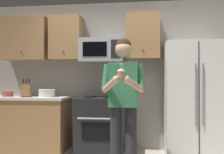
{
  "coord_description": "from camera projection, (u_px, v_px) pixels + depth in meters",
  "views": [
    {
      "loc": [
        0.59,
        -2.87,
        1.21
      ],
      "look_at": [
        0.15,
        0.49,
        1.25
      ],
      "focal_mm": 41.3,
      "sensor_mm": 36.0,
      "label": 1
    }
  ],
  "objects": [
    {
      "name": "refrigerator",
      "position": [
        194.0,
        100.0,
        4.05
      ],
      "size": [
        0.9,
        0.75,
        1.8
      ],
      "color": "white",
      "rests_on": "ground"
    },
    {
      "name": "oven_range",
      "position": [
        101.0,
        125.0,
        4.28
      ],
      "size": [
        0.76,
        0.7,
        0.93
      ],
      "color": "black",
      "rests_on": "ground"
    },
    {
      "name": "microwave",
      "position": [
        102.0,
        50.0,
        4.41
      ],
      "size": [
        0.74,
        0.41,
        0.4
      ],
      "color": "#9EA0A5"
    },
    {
      "name": "person",
      "position": [
        123.0,
        97.0,
        3.35
      ],
      "size": [
        0.6,
        0.48,
        1.76
      ],
      "color": "#262628",
      "rests_on": "ground"
    },
    {
      "name": "cupcake",
      "position": [
        121.0,
        73.0,
        3.03
      ],
      "size": [
        0.09,
        0.09,
        0.17
      ],
      "color": "#A87F56"
    },
    {
      "name": "bowl_large_white",
      "position": [
        47.0,
        93.0,
        4.42
      ],
      "size": [
        0.28,
        0.28,
        0.13
      ],
      "color": "white",
      "rests_on": "counter_left"
    },
    {
      "name": "wall_back",
      "position": [
        113.0,
        75.0,
        4.66
      ],
      "size": [
        4.4,
        0.1,
        2.6
      ],
      "primitive_type": "cube",
      "color": "gray",
      "rests_on": "ground"
    },
    {
      "name": "cabinet_row_upper",
      "position": [
        70.0,
        38.0,
        4.54
      ],
      "size": [
        2.78,
        0.36,
        0.76
      ],
      "color": "#9E7247"
    },
    {
      "name": "counter_left",
      "position": [
        27.0,
        123.0,
        4.47
      ],
      "size": [
        1.44,
        0.66,
        0.92
      ],
      "color": "#9E7247",
      "rests_on": "ground"
    },
    {
      "name": "bowl_small_colored",
      "position": [
        8.0,
        94.0,
        4.57
      ],
      "size": [
        0.2,
        0.2,
        0.09
      ],
      "color": "#B24C3F",
      "rests_on": "counter_left"
    },
    {
      "name": "knife_block",
      "position": [
        27.0,
        90.0,
        4.42
      ],
      "size": [
        0.16,
        0.15,
        0.32
      ],
      "color": "brown",
      "rests_on": "counter_left"
    }
  ]
}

